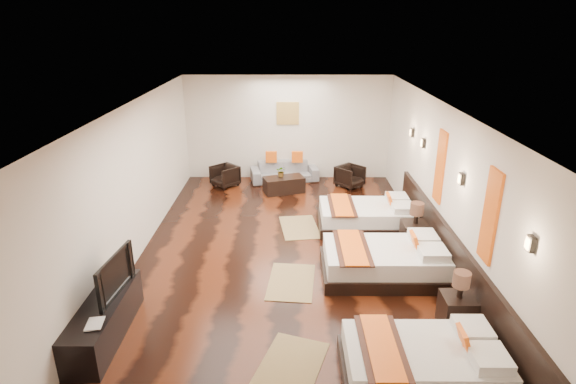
{
  "coord_description": "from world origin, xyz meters",
  "views": [
    {
      "loc": [
        0.06,
        -7.59,
        4.17
      ],
      "look_at": [
        0.02,
        0.61,
        1.1
      ],
      "focal_mm": 28.97,
      "sensor_mm": 36.0,
      "label": 1
    }
  ],
  "objects_px": {
    "tv_console": "(104,319)",
    "nightstand_b": "(414,233)",
    "armchair_right": "(350,176)",
    "bed_far": "(367,216)",
    "book": "(86,325)",
    "bed_near": "(424,363)",
    "tv": "(109,274)",
    "nightstand_a": "(457,308)",
    "sofa": "(284,171)",
    "coffee_table": "(284,185)",
    "armchair_left": "(225,176)",
    "bed_mid": "(385,261)",
    "table_plant": "(281,171)",
    "figurine": "(119,264)"
  },
  "relations": [
    {
      "from": "figurine",
      "to": "table_plant",
      "type": "relative_size",
      "value": 1.16
    },
    {
      "from": "armchair_left",
      "to": "armchair_right",
      "type": "xyz_separation_m",
      "value": [
        3.29,
        -0.04,
        0.0
      ]
    },
    {
      "from": "bed_far",
      "to": "book",
      "type": "relative_size",
      "value": 7.26
    },
    {
      "from": "coffee_table",
      "to": "table_plant",
      "type": "height_order",
      "value": "table_plant"
    },
    {
      "from": "figurine",
      "to": "tv_console",
      "type": "bearing_deg",
      "value": -90.0
    },
    {
      "from": "bed_mid",
      "to": "tv",
      "type": "distance_m",
      "value": 4.42
    },
    {
      "from": "bed_mid",
      "to": "nightstand_a",
      "type": "relative_size",
      "value": 2.37
    },
    {
      "from": "bed_far",
      "to": "book",
      "type": "distance_m",
      "value": 5.9
    },
    {
      "from": "table_plant",
      "to": "armchair_left",
      "type": "bearing_deg",
      "value": 164.57
    },
    {
      "from": "bed_near",
      "to": "armchair_left",
      "type": "xyz_separation_m",
      "value": [
        -3.35,
        7.05,
        0.03
      ]
    },
    {
      "from": "tv",
      "to": "coffee_table",
      "type": "bearing_deg",
      "value": -16.75
    },
    {
      "from": "tv_console",
      "to": "nightstand_b",
      "type": "bearing_deg",
      "value": 28.44
    },
    {
      "from": "armchair_right",
      "to": "table_plant",
      "type": "distance_m",
      "value": 1.85
    },
    {
      "from": "coffee_table",
      "to": "tv",
      "type": "bearing_deg",
      "value": -113.12
    },
    {
      "from": "nightstand_b",
      "to": "armchair_left",
      "type": "xyz_separation_m",
      "value": [
        -4.1,
        3.55,
        -0.05
      ]
    },
    {
      "from": "armchair_left",
      "to": "tv",
      "type": "bearing_deg",
      "value": -52.49
    },
    {
      "from": "tv",
      "to": "table_plant",
      "type": "distance_m",
      "value": 6.03
    },
    {
      "from": "bed_near",
      "to": "table_plant",
      "type": "relative_size",
      "value": 6.9
    },
    {
      "from": "book",
      "to": "sofa",
      "type": "distance_m",
      "value": 7.57
    },
    {
      "from": "sofa",
      "to": "tv_console",
      "type": "bearing_deg",
      "value": -121.02
    },
    {
      "from": "nightstand_b",
      "to": "coffee_table",
      "type": "height_order",
      "value": "nightstand_b"
    },
    {
      "from": "nightstand_a",
      "to": "coffee_table",
      "type": "xyz_separation_m",
      "value": [
        -2.54,
        5.53,
        -0.11
      ]
    },
    {
      "from": "bed_near",
      "to": "table_plant",
      "type": "xyz_separation_m",
      "value": [
        -1.85,
        6.63,
        0.29
      ]
    },
    {
      "from": "book",
      "to": "sofa",
      "type": "height_order",
      "value": "book"
    },
    {
      "from": "sofa",
      "to": "table_plant",
      "type": "xyz_separation_m",
      "value": [
        -0.07,
        -0.85,
        0.28
      ]
    },
    {
      "from": "bed_mid",
      "to": "sofa",
      "type": "bearing_deg",
      "value": 109.68
    },
    {
      "from": "armchair_right",
      "to": "armchair_left",
      "type": "bearing_deg",
      "value": 135.84
    },
    {
      "from": "nightstand_b",
      "to": "armchair_right",
      "type": "distance_m",
      "value": 3.6
    },
    {
      "from": "bed_far",
      "to": "coffee_table",
      "type": "xyz_separation_m",
      "value": [
        -1.79,
        2.13,
        -0.06
      ]
    },
    {
      "from": "sofa",
      "to": "armchair_right",
      "type": "relative_size",
      "value": 2.89
    },
    {
      "from": "nightstand_b",
      "to": "armchair_right",
      "type": "xyz_separation_m",
      "value": [
        -0.81,
        3.51,
        -0.05
      ]
    },
    {
      "from": "nightstand_a",
      "to": "sofa",
      "type": "xyz_separation_m",
      "value": [
        -2.54,
        6.43,
        -0.05
      ]
    },
    {
      "from": "nightstand_a",
      "to": "sofa",
      "type": "height_order",
      "value": "nightstand_a"
    },
    {
      "from": "tv_console",
      "to": "tv",
      "type": "bearing_deg",
      "value": 78.4
    },
    {
      "from": "bed_mid",
      "to": "nightstand_a",
      "type": "height_order",
      "value": "nightstand_a"
    },
    {
      "from": "bed_near",
      "to": "armchair_right",
      "type": "xyz_separation_m",
      "value": [
        -0.06,
        7.0,
        0.03
      ]
    },
    {
      "from": "tv",
      "to": "book",
      "type": "xyz_separation_m",
      "value": [
        -0.05,
        -0.75,
        -0.28
      ]
    },
    {
      "from": "tv",
      "to": "table_plant",
      "type": "bearing_deg",
      "value": -15.98
    },
    {
      "from": "figurine",
      "to": "nightstand_b",
      "type": "bearing_deg",
      "value": 21.26
    },
    {
      "from": "bed_far",
      "to": "book",
      "type": "height_order",
      "value": "bed_far"
    },
    {
      "from": "armchair_left",
      "to": "sofa",
      "type": "bearing_deg",
      "value": 60.74
    },
    {
      "from": "tv",
      "to": "sofa",
      "type": "distance_m",
      "value": 6.87
    },
    {
      "from": "nightstand_a",
      "to": "nightstand_b",
      "type": "distance_m",
      "value": 2.44
    },
    {
      "from": "bed_mid",
      "to": "coffee_table",
      "type": "height_order",
      "value": "bed_mid"
    },
    {
      "from": "tv_console",
      "to": "sofa",
      "type": "xyz_separation_m",
      "value": [
        2.41,
        6.67,
        -0.01
      ]
    },
    {
      "from": "bed_far",
      "to": "nightstand_b",
      "type": "relative_size",
      "value": 2.13
    },
    {
      "from": "bed_near",
      "to": "bed_mid",
      "type": "distance_m",
      "value": 2.48
    },
    {
      "from": "bed_near",
      "to": "armchair_right",
      "type": "distance_m",
      "value": 7.0
    },
    {
      "from": "sofa",
      "to": "coffee_table",
      "type": "relative_size",
      "value": 1.8
    },
    {
      "from": "table_plant",
      "to": "armchair_right",
      "type": "bearing_deg",
      "value": 11.6
    }
  ]
}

